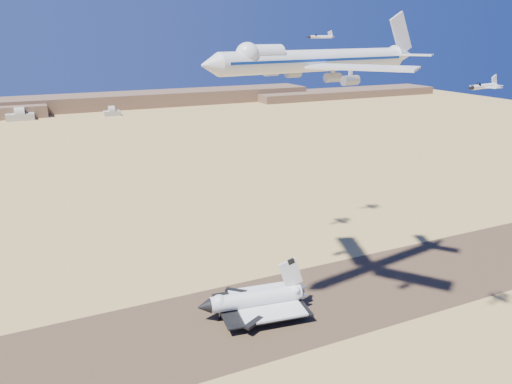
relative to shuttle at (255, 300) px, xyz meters
name	(u,v)px	position (x,y,z in m)	size (l,w,h in m)	color
ground	(233,322)	(-9.26, -1.86, -5.31)	(1200.00, 1200.00, 0.00)	tan
runway	(233,322)	(-9.26, -1.86, -5.28)	(600.00, 50.00, 0.06)	brown
ridgeline	(124,103)	(56.05, 525.44, 2.31)	(960.00, 90.00, 18.00)	brown
hangars	(16,117)	(-73.26, 476.57, -0.48)	(200.50, 29.50, 30.00)	#9E9A8C
shuttle	(255,300)	(0.00, 0.00, 0.00)	(40.24, 28.06, 19.77)	silver
carrier_747	(311,61)	(15.92, -6.48, 81.96)	(83.85, 63.92, 20.81)	silver
crew_a	(289,318)	(8.92, -8.66, -4.42)	(0.61, 0.40, 1.66)	#E8490D
crew_b	(278,318)	(5.42, -7.48, -4.31)	(0.92, 0.53, 1.89)	#E8490D
crew_c	(282,316)	(7.04, -6.95, -4.32)	(1.10, 0.56, 1.88)	#E8490D
chase_jet_a	(483,86)	(42.97, -47.55, 76.95)	(13.62, 7.74, 3.43)	silver
chase_jet_d	(283,60)	(33.16, 44.60, 79.55)	(15.12, 8.64, 3.82)	silver
chase_jet_e	(320,37)	(57.27, 54.77, 88.26)	(13.94, 7.34, 3.48)	silver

